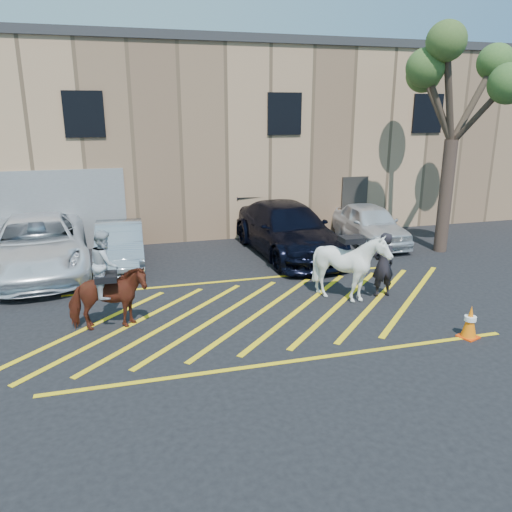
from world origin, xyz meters
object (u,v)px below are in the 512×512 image
object	(u,v)px
handler	(383,265)
saddled_white	(350,266)
mounted_bay	(107,290)
car_white_pickup	(37,245)
car_white_suv	(370,224)
tree	(458,79)
car_silver_sedan	(120,245)
traffic_cone	(470,322)
car_blue_suv	(288,230)

from	to	relation	value
handler	saddled_white	xyz separation A→B (m)	(-0.97, -0.07, 0.06)
handler	mounted_bay	bearing A→B (deg)	2.12
car_white_pickup	car_white_suv	bearing A→B (deg)	-3.19
car_white_suv	tree	xyz separation A→B (m)	(1.87, -1.66, 4.97)
saddled_white	car_silver_sedan	bearing A→B (deg)	140.12
car_silver_sedan	mounted_bay	distance (m)	4.92
mounted_bay	traffic_cone	world-z (taller)	mounted_bay
car_white_suv	car_white_pickup	bearing A→B (deg)	-173.73
traffic_cone	mounted_bay	bearing A→B (deg)	161.44
car_silver_sedan	car_blue_suv	world-z (taller)	car_blue_suv
car_white_pickup	tree	size ratio (longest dim) A/B	0.83
handler	car_blue_suv	bearing A→B (deg)	-76.39
handler	traffic_cone	world-z (taller)	handler
car_blue_suv	car_silver_sedan	bearing A→B (deg)	174.87
car_white_suv	saddled_white	size ratio (longest dim) A/B	2.32
car_silver_sedan	saddled_white	size ratio (longest dim) A/B	2.25
car_silver_sedan	saddled_white	bearing A→B (deg)	-38.39
car_white_suv	traffic_cone	xyz separation A→B (m)	(-1.74, -7.86, -0.35)
car_blue_suv	mounted_bay	world-z (taller)	mounted_bay
car_white_pickup	car_blue_suv	size ratio (longest dim) A/B	1.04
car_silver_sedan	tree	xyz separation A→B (m)	(10.77, -1.22, 5.02)
car_silver_sedan	car_blue_suv	bearing A→B (deg)	-0.06
car_white_pickup	mounted_bay	distance (m)	5.29
tree	saddled_white	bearing A→B (deg)	-145.82
mounted_bay	traffic_cone	size ratio (longest dim) A/B	3.11
handler	tree	distance (m)	7.24
car_white_pickup	car_white_suv	xyz separation A→B (m)	(11.29, 0.48, -0.12)
car_blue_suv	tree	bearing A→B (deg)	-15.04
car_silver_sedan	traffic_cone	world-z (taller)	car_silver_sedan
car_white_suv	saddled_white	bearing A→B (deg)	-118.59
car_blue_suv	mounted_bay	distance (m)	7.51
saddled_white	traffic_cone	xyz separation A→B (m)	(1.53, -2.71, -0.55)
car_silver_sedan	handler	size ratio (longest dim) A/B	2.38
handler	mounted_bay	size ratio (longest dim) A/B	0.76
mounted_bay	car_blue_suv	bearing A→B (deg)	39.27
saddled_white	traffic_cone	size ratio (longest dim) A/B	2.49
car_blue_suv	handler	world-z (taller)	handler
car_blue_suv	saddled_white	bearing A→B (deg)	-91.97
mounted_bay	saddled_white	size ratio (longest dim) A/B	1.25
car_white_pickup	tree	xyz separation A→B (m)	(13.16, -1.18, 4.85)
handler	saddled_white	bearing A→B (deg)	4.12
car_silver_sedan	handler	xyz separation A→B (m)	(6.60, -4.63, 0.19)
car_white_suv	saddled_white	world-z (taller)	saddled_white
car_silver_sedan	tree	world-z (taller)	tree
handler	car_silver_sedan	bearing A→B (deg)	-35.21
saddled_white	traffic_cone	world-z (taller)	saddled_white
handler	mounted_bay	xyz separation A→B (m)	(-6.91, -0.27, 0.06)
car_silver_sedan	car_blue_suv	distance (m)	5.51
tree	car_silver_sedan	bearing A→B (deg)	173.56
car_blue_suv	tree	world-z (taller)	tree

